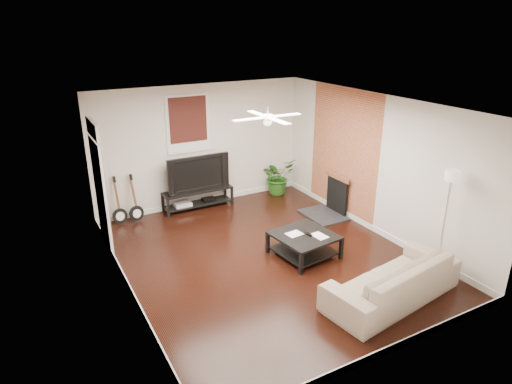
# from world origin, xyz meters

# --- Properties ---
(room) EXTENTS (5.01, 6.01, 2.81)m
(room) POSITION_xyz_m (0.00, 0.00, 1.40)
(room) COLOR black
(room) RESTS_ON ground
(brick_accent) EXTENTS (0.02, 2.20, 2.80)m
(brick_accent) POSITION_xyz_m (2.49, 1.00, 1.40)
(brick_accent) COLOR #B4623A
(brick_accent) RESTS_ON floor
(fireplace) EXTENTS (0.80, 1.10, 0.92)m
(fireplace) POSITION_xyz_m (2.20, 1.00, 0.46)
(fireplace) COLOR black
(fireplace) RESTS_ON floor
(window_back) EXTENTS (1.00, 0.06, 1.30)m
(window_back) POSITION_xyz_m (-0.30, 2.97, 1.95)
(window_back) COLOR #35150E
(window_back) RESTS_ON wall_back
(door_left) EXTENTS (0.08, 1.00, 2.50)m
(door_left) POSITION_xyz_m (-2.46, 1.90, 1.25)
(door_left) COLOR white
(door_left) RESTS_ON wall_left
(tv_stand) EXTENTS (1.62, 0.43, 0.45)m
(tv_stand) POSITION_xyz_m (-0.23, 2.78, 0.23)
(tv_stand) COLOR black
(tv_stand) RESTS_ON floor
(tv) EXTENTS (1.45, 0.19, 0.83)m
(tv) POSITION_xyz_m (-0.23, 2.80, 0.87)
(tv) COLOR black
(tv) RESTS_ON tv_stand
(coffee_table) EXTENTS (1.13, 1.13, 0.43)m
(coffee_table) POSITION_xyz_m (0.64, -0.28, 0.21)
(coffee_table) COLOR black
(coffee_table) RESTS_ON floor
(sofa) EXTENTS (2.45, 1.24, 0.68)m
(sofa) POSITION_xyz_m (1.05, -2.08, 0.34)
(sofa) COLOR #C9AE97
(sofa) RESTS_ON floor
(floor_lamp) EXTENTS (0.36, 0.36, 1.91)m
(floor_lamp) POSITION_xyz_m (2.20, -1.98, 0.96)
(floor_lamp) COLOR silver
(floor_lamp) RESTS_ON floor
(potted_plant) EXTENTS (0.91, 0.82, 0.90)m
(potted_plant) POSITION_xyz_m (1.88, 2.70, 0.45)
(potted_plant) COLOR #245A19
(potted_plant) RESTS_ON floor
(guitar_left) EXTENTS (0.35, 0.27, 1.04)m
(guitar_left) POSITION_xyz_m (-2.03, 2.75, 0.52)
(guitar_left) COLOR black
(guitar_left) RESTS_ON floor
(guitar_right) EXTENTS (0.37, 0.30, 1.04)m
(guitar_right) POSITION_xyz_m (-1.68, 2.72, 0.52)
(guitar_right) COLOR black
(guitar_right) RESTS_ON floor
(ceiling_fan) EXTENTS (1.24, 1.24, 0.32)m
(ceiling_fan) POSITION_xyz_m (0.00, 0.00, 2.60)
(ceiling_fan) COLOR white
(ceiling_fan) RESTS_ON ceiling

